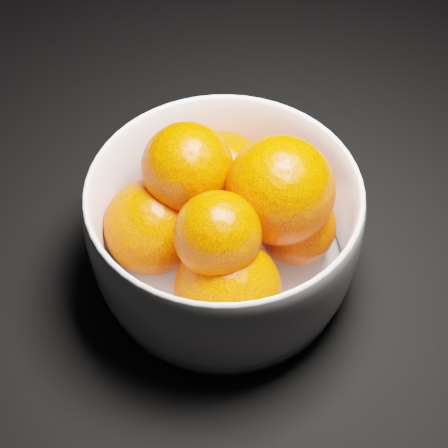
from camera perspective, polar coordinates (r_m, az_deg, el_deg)
bowl at (r=0.56m, az=0.00°, el=-0.38°), size 0.24×0.24×0.12m
orange_pile at (r=0.55m, az=0.01°, el=0.88°), size 0.19×0.20×0.14m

